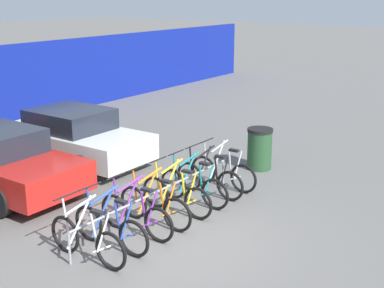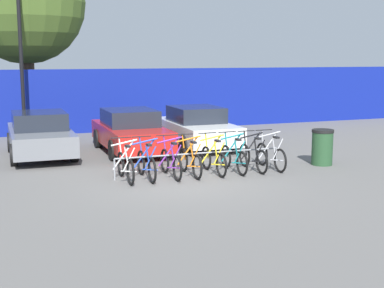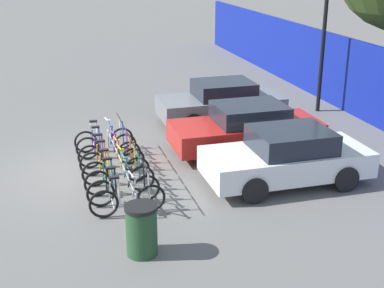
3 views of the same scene
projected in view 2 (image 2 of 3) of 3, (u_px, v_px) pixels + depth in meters
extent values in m
plane|color=#605E5B|center=(181.00, 181.00, 13.49)|extent=(120.00, 120.00, 0.00)
cube|color=navy|center=(105.00, 101.00, 22.06)|extent=(36.00, 0.16, 2.60)
cylinder|color=gray|center=(200.00, 153.00, 14.28)|extent=(4.64, 0.04, 0.04)
cylinder|color=gray|center=(115.00, 170.00, 13.53)|extent=(0.04, 0.04, 0.55)
cylinder|color=gray|center=(276.00, 158.00, 15.13)|extent=(0.04, 0.04, 0.55)
torus|color=black|center=(131.00, 172.00, 12.98)|extent=(0.06, 0.66, 0.66)
torus|color=black|center=(121.00, 164.00, 13.95)|extent=(0.06, 0.66, 0.66)
cylinder|color=silver|center=(124.00, 154.00, 13.56)|extent=(0.60, 0.04, 0.76)
cylinder|color=silver|center=(124.00, 143.00, 13.46)|extent=(0.68, 0.04, 0.16)
cylinder|color=silver|center=(127.00, 159.00, 13.26)|extent=(0.14, 0.04, 0.63)
cylinder|color=silver|center=(129.00, 160.00, 13.07)|extent=(0.32, 0.03, 0.58)
cylinder|color=silver|center=(129.00, 171.00, 13.17)|extent=(0.40, 0.03, 0.08)
cylinder|color=silver|center=(121.00, 151.00, 13.86)|extent=(0.12, 0.04, 0.69)
cylinder|color=black|center=(121.00, 138.00, 13.76)|extent=(0.52, 0.03, 0.03)
cube|color=black|center=(128.00, 146.00, 13.12)|extent=(0.10, 0.22, 0.05)
torus|color=black|center=(152.00, 170.00, 13.17)|extent=(0.06, 0.66, 0.66)
torus|color=black|center=(141.00, 163.00, 14.14)|extent=(0.06, 0.66, 0.66)
cylinder|color=#284CB7|center=(145.00, 153.00, 13.75)|extent=(0.60, 0.04, 0.76)
cylinder|color=#284CB7|center=(145.00, 141.00, 13.65)|extent=(0.68, 0.04, 0.16)
cylinder|color=#284CB7|center=(148.00, 158.00, 13.45)|extent=(0.14, 0.04, 0.63)
cylinder|color=#284CB7|center=(150.00, 158.00, 13.26)|extent=(0.32, 0.03, 0.58)
cylinder|color=#284CB7|center=(150.00, 170.00, 13.36)|extent=(0.40, 0.03, 0.08)
cylinder|color=#284CB7|center=(141.00, 150.00, 14.04)|extent=(0.12, 0.04, 0.69)
cylinder|color=black|center=(141.00, 137.00, 13.95)|extent=(0.52, 0.03, 0.03)
cube|color=black|center=(149.00, 145.00, 13.31)|extent=(0.10, 0.22, 0.05)
torus|color=black|center=(177.00, 168.00, 13.40)|extent=(0.06, 0.66, 0.66)
torus|color=black|center=(165.00, 161.00, 14.37)|extent=(0.06, 0.66, 0.66)
cylinder|color=#752D99|center=(169.00, 151.00, 13.98)|extent=(0.60, 0.04, 0.76)
cylinder|color=#752D99|center=(169.00, 140.00, 13.88)|extent=(0.68, 0.04, 0.16)
cylinder|color=#752D99|center=(173.00, 156.00, 13.67)|extent=(0.14, 0.04, 0.63)
cylinder|color=#752D99|center=(175.00, 156.00, 13.49)|extent=(0.32, 0.03, 0.58)
cylinder|color=#752D99|center=(175.00, 168.00, 13.58)|extent=(0.40, 0.03, 0.08)
cylinder|color=#752D99|center=(165.00, 149.00, 14.27)|extent=(0.12, 0.04, 0.69)
cylinder|color=black|center=(165.00, 135.00, 14.17)|extent=(0.52, 0.03, 0.03)
cube|color=black|center=(174.00, 143.00, 13.53)|extent=(0.10, 0.22, 0.05)
torus|color=black|center=(197.00, 167.00, 13.58)|extent=(0.06, 0.66, 0.66)
torus|color=black|center=(183.00, 160.00, 14.55)|extent=(0.06, 0.66, 0.66)
cylinder|color=orange|center=(188.00, 150.00, 14.16)|extent=(0.60, 0.04, 0.76)
cylinder|color=orange|center=(189.00, 139.00, 14.06)|extent=(0.68, 0.04, 0.16)
cylinder|color=orange|center=(192.00, 155.00, 13.86)|extent=(0.14, 0.04, 0.63)
cylinder|color=orange|center=(195.00, 155.00, 13.67)|extent=(0.32, 0.03, 0.58)
cylinder|color=orange|center=(194.00, 166.00, 13.77)|extent=(0.40, 0.03, 0.08)
cylinder|color=orange|center=(184.00, 147.00, 14.46)|extent=(0.12, 0.04, 0.69)
cylinder|color=black|center=(184.00, 134.00, 14.36)|extent=(0.52, 0.03, 0.03)
cube|color=black|center=(194.00, 142.00, 13.72)|extent=(0.10, 0.22, 0.05)
torus|color=black|center=(221.00, 165.00, 13.81)|extent=(0.06, 0.66, 0.66)
torus|color=black|center=(206.00, 158.00, 14.78)|extent=(0.06, 0.66, 0.66)
cylinder|color=yellow|center=(211.00, 149.00, 14.39)|extent=(0.60, 0.04, 0.76)
cylinder|color=yellow|center=(212.00, 138.00, 14.29)|extent=(0.68, 0.04, 0.16)
cylinder|color=yellow|center=(216.00, 153.00, 14.09)|extent=(0.14, 0.04, 0.63)
cylinder|color=yellow|center=(219.00, 153.00, 13.90)|extent=(0.32, 0.03, 0.58)
cylinder|color=yellow|center=(218.00, 165.00, 14.00)|extent=(0.40, 0.03, 0.08)
cylinder|color=yellow|center=(207.00, 146.00, 14.69)|extent=(0.12, 0.04, 0.69)
cylinder|color=black|center=(207.00, 133.00, 14.59)|extent=(0.52, 0.03, 0.03)
cube|color=black|center=(218.00, 141.00, 13.95)|extent=(0.10, 0.22, 0.05)
torus|color=black|center=(242.00, 164.00, 14.01)|extent=(0.06, 0.66, 0.66)
torus|color=black|center=(226.00, 157.00, 14.99)|extent=(0.06, 0.66, 0.66)
cylinder|color=#197A7F|center=(231.00, 147.00, 14.59)|extent=(0.60, 0.04, 0.76)
cylinder|color=#197A7F|center=(232.00, 136.00, 14.49)|extent=(0.68, 0.04, 0.16)
cylinder|color=#197A7F|center=(237.00, 152.00, 14.29)|extent=(0.14, 0.04, 0.63)
cylinder|color=#197A7F|center=(240.00, 152.00, 14.10)|extent=(0.32, 0.03, 0.58)
cylinder|color=#197A7F|center=(239.00, 163.00, 14.20)|extent=(0.40, 0.03, 0.08)
cylinder|color=#197A7F|center=(226.00, 145.00, 14.89)|extent=(0.12, 0.04, 0.69)
cylinder|color=black|center=(227.00, 132.00, 14.79)|extent=(0.52, 0.03, 0.03)
cube|color=black|center=(238.00, 140.00, 14.15)|extent=(0.10, 0.22, 0.05)
torus|color=black|center=(262.00, 162.00, 14.22)|extent=(0.06, 0.66, 0.66)
torus|color=black|center=(244.00, 155.00, 15.19)|extent=(0.06, 0.66, 0.66)
cylinder|color=black|center=(250.00, 146.00, 14.79)|extent=(0.60, 0.04, 0.76)
cylinder|color=black|center=(252.00, 135.00, 14.70)|extent=(0.68, 0.04, 0.16)
cylinder|color=black|center=(256.00, 150.00, 14.49)|extent=(0.14, 0.04, 0.63)
cylinder|color=black|center=(259.00, 151.00, 14.31)|extent=(0.32, 0.03, 0.58)
cylinder|color=black|center=(258.00, 162.00, 14.40)|extent=(0.40, 0.03, 0.08)
cylinder|color=black|center=(245.00, 144.00, 15.09)|extent=(0.12, 0.04, 0.69)
cylinder|color=black|center=(246.00, 131.00, 14.99)|extent=(0.52, 0.03, 0.03)
cube|color=black|center=(258.00, 138.00, 14.35)|extent=(0.10, 0.22, 0.05)
torus|color=black|center=(280.00, 161.00, 14.41)|extent=(0.06, 0.66, 0.66)
torus|color=black|center=(262.00, 154.00, 15.38)|extent=(0.06, 0.66, 0.66)
cylinder|color=#B7B7BC|center=(268.00, 145.00, 14.99)|extent=(0.60, 0.04, 0.76)
cylinder|color=#B7B7BC|center=(269.00, 134.00, 14.89)|extent=(0.68, 0.04, 0.16)
cylinder|color=#B7B7BC|center=(274.00, 149.00, 14.69)|extent=(0.14, 0.04, 0.63)
cylinder|color=#B7B7BC|center=(278.00, 149.00, 14.50)|extent=(0.32, 0.03, 0.58)
cylinder|color=#B7B7BC|center=(276.00, 160.00, 14.60)|extent=(0.40, 0.03, 0.08)
cylinder|color=#B7B7BC|center=(263.00, 142.00, 15.28)|extent=(0.12, 0.04, 0.69)
cylinder|color=black|center=(264.00, 130.00, 15.19)|extent=(0.52, 0.03, 0.03)
cube|color=black|center=(276.00, 137.00, 14.54)|extent=(0.10, 0.22, 0.05)
cube|color=slate|center=(40.00, 139.00, 16.67)|extent=(1.80, 4.15, 0.62)
cube|color=#1E232D|center=(39.00, 120.00, 16.67)|extent=(1.58, 1.91, 0.52)
cylinder|color=black|center=(11.00, 142.00, 17.53)|extent=(0.20, 0.64, 0.64)
cylinder|color=black|center=(64.00, 140.00, 18.12)|extent=(0.20, 0.64, 0.64)
cylinder|color=black|center=(14.00, 155.00, 15.30)|extent=(0.20, 0.64, 0.64)
cylinder|color=black|center=(74.00, 151.00, 15.89)|extent=(0.20, 0.64, 0.64)
cube|color=red|center=(131.00, 135.00, 17.46)|extent=(1.80, 4.29, 0.62)
cube|color=#1E232D|center=(130.00, 117.00, 17.47)|extent=(1.58, 1.97, 0.52)
cylinder|color=black|center=(98.00, 138.00, 18.35)|extent=(0.20, 0.64, 0.64)
cylinder|color=black|center=(146.00, 136.00, 18.94)|extent=(0.20, 0.64, 0.64)
cylinder|color=black|center=(113.00, 150.00, 16.06)|extent=(0.20, 0.64, 0.64)
cylinder|color=black|center=(167.00, 147.00, 16.65)|extent=(0.20, 0.64, 0.64)
cube|color=silver|center=(197.00, 131.00, 18.42)|extent=(1.80, 4.09, 0.62)
cube|color=#1E232D|center=(196.00, 114.00, 18.42)|extent=(1.58, 1.88, 0.52)
cylinder|color=black|center=(163.00, 135.00, 19.26)|extent=(0.20, 0.64, 0.64)
cylinder|color=black|center=(207.00, 132.00, 19.85)|extent=(0.20, 0.64, 0.64)
cylinder|color=black|center=(185.00, 145.00, 17.07)|extent=(0.20, 0.64, 0.64)
cylinder|color=black|center=(234.00, 142.00, 17.65)|extent=(0.20, 0.64, 0.64)
cylinder|color=black|center=(20.00, 40.00, 19.61)|extent=(0.14, 0.14, 7.37)
cylinder|color=#234728|center=(322.00, 149.00, 15.44)|extent=(0.60, 0.60, 0.95)
cylinder|color=black|center=(323.00, 131.00, 15.36)|extent=(0.63, 0.63, 0.08)
cylinder|color=brown|center=(28.00, 90.00, 22.65)|extent=(0.61, 0.61, 3.41)
sphere|color=#425B23|center=(24.00, 2.00, 22.06)|extent=(5.05, 5.05, 5.05)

